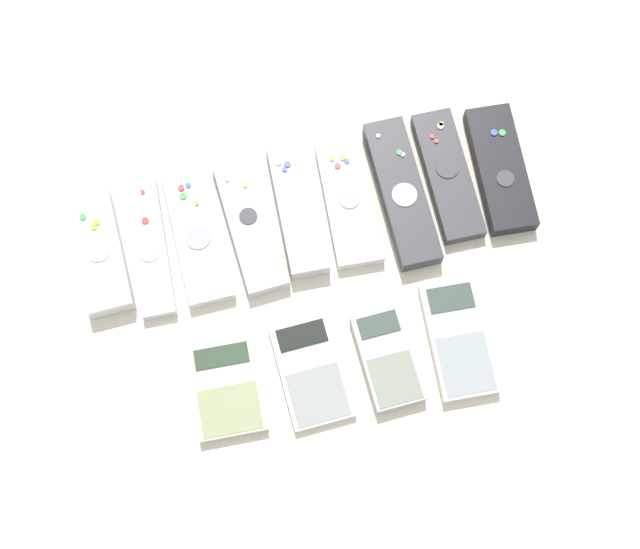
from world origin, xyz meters
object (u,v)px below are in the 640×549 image
Objects in this scene: remote_8 at (500,169)px; calculator_0 at (227,389)px; remote_5 at (349,202)px; remote_0 at (100,253)px; remote_1 at (150,248)px; remote_6 at (402,193)px; remote_4 at (297,207)px; calculator_3 at (459,339)px; calculator_2 at (388,358)px; remote_2 at (197,232)px; remote_3 at (250,224)px; remote_7 at (448,175)px; calculator_1 at (311,371)px.

remote_8 is 0.44m from calculator_0.
remote_0 is at bearing -177.19° from remote_5.
remote_1 and remote_5 have the same top height.
remote_1 is 0.32m from remote_6.
calculator_3 is at bearing -52.09° from remote_4.
remote_1 is 1.04× the size of remote_5.
remote_0 reaches higher than calculator_2.
remote_5 is 1.41× the size of calculator_2.
remote_6 is 0.20m from calculator_3.
remote_4 is 0.22m from calculator_2.
remote_2 is at bearing -177.03° from remote_4.
remote_0 is 0.19m from remote_3.
remote_8 is (0.07, -0.01, 0.00)m from remote_7.
remote_2 is 0.29m from calculator_2.
calculator_3 reaches higher than calculator_1.
remote_6 is at bearing -169.34° from remote_7.
remote_1 is 0.20m from calculator_0.
remote_0 is 0.79× the size of remote_6.
remote_8 is at bearing 0.10° from remote_4.
remote_8 reaches higher than remote_2.
remote_4 is 1.06× the size of remote_5.
calculator_1 is (-0.03, -0.21, -0.01)m from remote_4.
remote_0 is 0.38m from remote_6.
remote_2 and remote_5 have the same top height.
calculator_0 is (-0.33, -0.21, -0.00)m from remote_7.
remote_4 is at bearing -0.87° from remote_0.
remote_4 is (0.19, 0.01, 0.00)m from remote_1.
calculator_3 is at bearing -115.35° from remote_8.
remote_3 reaches higher than remote_2.
remote_4 is 1.49× the size of calculator_2.
remote_8 reaches higher than remote_1.
remote_0 reaches higher than remote_7.
remote_3 reaches higher than remote_1.
remote_1 is at bearing 177.15° from remote_3.
remote_8 is 1.30× the size of calculator_1.
remote_0 is 0.23m from calculator_0.
remote_3 is at bearing 97.28° from calculator_1.
remote_8 is at bearing -6.27° from remote_7.
remote_0 reaches higher than remote_8.
remote_0 reaches higher than remote_3.
remote_1 is 0.99× the size of remote_4.
remote_2 is at bearing -177.10° from remote_8.
remote_8 is (0.26, -0.01, -0.00)m from remote_4.
remote_8 is 0.29m from calculator_2.
calculator_2 is at bearing -130.75° from remote_8.
remote_3 is at bearing -177.70° from remote_7.
calculator_0 is 0.88× the size of calculator_1.
calculator_1 is at bearing -130.11° from remote_6.
calculator_3 is at bearing -63.66° from remote_5.
remote_0 is 0.25m from remote_4.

